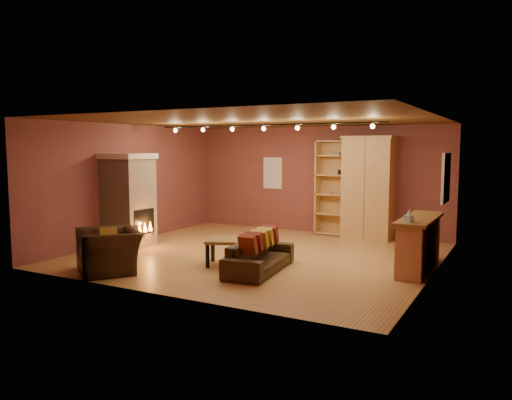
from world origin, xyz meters
The scene contains 16 objects.
floor centered at (0.00, 0.00, 0.00)m, with size 7.00×7.00×0.00m, color #A17239.
ceiling centered at (0.00, 0.00, 2.80)m, with size 7.00×7.00×0.00m, color brown.
back_wall centered at (0.00, 3.25, 1.40)m, with size 7.00×0.02×2.80m, color brown.
left_wall centered at (-3.50, 0.00, 1.40)m, with size 0.02×6.50×2.80m, color brown.
right_wall centered at (3.50, 0.00, 1.40)m, with size 0.02×6.50×2.80m, color brown.
fireplace centered at (-3.04, -0.60, 1.06)m, with size 1.01×0.98×2.12m.
back_window centered at (-1.30, 3.23, 1.55)m, with size 0.56×0.04×0.86m, color white.
bookcase centered at (0.58, 3.12, 1.24)m, with size 1.00×0.39×2.43m.
armoire centered at (1.47, 2.93, 1.27)m, with size 1.24×0.70×2.53m.
bar_counter centered at (3.20, 0.26, 0.50)m, with size 0.56×2.06×0.99m.
tissue_box centered at (3.15, -0.46, 1.08)m, with size 0.15×0.15×0.22m.
right_window centered at (3.47, 1.40, 1.65)m, with size 0.05×0.90×1.00m, color white.
loveseat centered at (0.67, -1.23, 0.38)m, with size 0.77×1.93×0.78m.
armchair centered at (-1.72, -2.56, 0.52)m, with size 1.41×1.32×1.03m.
coffee_table centered at (-0.16, -1.11, 0.43)m, with size 0.87×0.87×0.50m.
track_rail centered at (0.00, 0.20, 2.68)m, with size 5.20×0.09×0.13m.
Camera 1 is at (4.88, -9.11, 2.25)m, focal length 35.00 mm.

